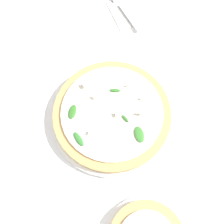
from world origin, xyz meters
The scene contains 4 objects.
ground_plane centered at (0.00, 0.00, 0.00)m, with size 6.00×6.00×0.00m, color white.
pizza_arugula_main centered at (-0.02, -0.04, 0.02)m, with size 0.33×0.33×0.05m.
napkin centered at (0.28, -0.23, 0.00)m, with size 0.13×0.09×0.01m.
fork centered at (0.29, -0.23, 0.01)m, with size 0.19×0.02×0.00m.
Camera 1 is at (-0.24, 0.08, 0.67)m, focal length 42.00 mm.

